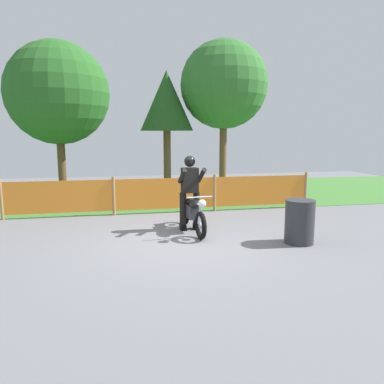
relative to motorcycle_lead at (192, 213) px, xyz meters
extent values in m
cube|color=slate|center=(-0.35, -0.75, -0.44)|extent=(24.00, 24.00, 0.02)
cube|color=#427A33|center=(-0.35, 5.34, -0.43)|extent=(24.00, 6.58, 0.01)
cylinder|color=#997547|center=(-4.53, 2.05, 0.09)|extent=(0.08, 0.08, 1.05)
cylinder|color=#997547|center=(-1.74, 2.05, 0.09)|extent=(0.08, 0.08, 1.05)
cylinder|color=#997547|center=(1.05, 2.05, 0.09)|extent=(0.08, 0.08, 1.05)
cylinder|color=#997547|center=(3.84, 2.05, 0.09)|extent=(0.08, 0.08, 1.05)
cube|color=orange|center=(-3.14, 2.05, 0.11)|extent=(2.71, 0.02, 0.85)
cube|color=orange|center=(-0.35, 2.05, 0.11)|extent=(2.71, 0.02, 0.85)
cube|color=orange|center=(2.45, 2.05, 0.11)|extent=(2.71, 0.02, 0.85)
cylinder|color=brown|center=(-3.61, 6.03, 0.73)|extent=(0.28, 0.28, 2.32)
sphere|color=#286023|center=(-3.61, 6.03, 3.14)|extent=(3.57, 3.57, 3.57)
cylinder|color=brown|center=(0.25, 6.22, 0.71)|extent=(0.28, 0.28, 2.29)
cone|color=#23511E|center=(0.25, 6.22, 2.97)|extent=(2.01, 2.01, 2.23)
cylinder|color=brown|center=(2.46, 6.16, 0.99)|extent=(0.28, 0.28, 2.85)
sphere|color=#33702D|center=(2.46, 6.16, 3.60)|extent=(3.36, 3.36, 3.36)
torus|color=black|center=(0.05, -0.63, -0.14)|extent=(0.15, 0.60, 0.59)
cylinder|color=silver|center=(0.05, -0.63, -0.14)|extent=(0.07, 0.13, 0.13)
torus|color=black|center=(-0.06, 0.66, -0.14)|extent=(0.15, 0.60, 0.59)
cylinder|color=silver|center=(-0.06, 0.66, -0.14)|extent=(0.07, 0.13, 0.13)
cube|color=#38383D|center=(-0.01, 0.06, 0.03)|extent=(0.27, 0.57, 0.30)
ellipsoid|color=black|center=(0.01, -0.15, 0.23)|extent=(0.26, 0.50, 0.20)
cube|color=black|center=(-0.03, 0.29, 0.20)|extent=(0.25, 0.53, 0.09)
cube|color=silver|center=(-0.06, 0.66, 0.19)|extent=(0.18, 0.34, 0.04)
cylinder|color=silver|center=(0.05, -0.58, 0.13)|extent=(0.07, 0.22, 0.53)
sphere|color=white|center=(0.06, -0.72, 0.34)|extent=(0.18, 0.18, 0.17)
cylinder|color=silver|center=(0.05, -0.54, 0.44)|extent=(0.55, 0.08, 0.03)
cylinder|color=silver|center=(0.10, 0.35, -0.20)|extent=(0.11, 0.51, 0.06)
cylinder|color=black|center=(0.14, 0.21, 0.00)|extent=(0.16, 0.16, 0.86)
cube|color=black|center=(0.14, 0.21, -0.37)|extent=(0.13, 0.27, 0.12)
cylinder|color=black|center=(-0.18, 0.18, 0.00)|extent=(0.16, 0.16, 0.86)
cube|color=black|center=(-0.18, 0.18, -0.37)|extent=(0.13, 0.27, 0.12)
cube|color=black|center=(-0.02, 0.20, 0.71)|extent=(0.38, 0.27, 0.56)
cylinder|color=black|center=(0.22, 0.04, 0.83)|extent=(0.14, 0.49, 0.38)
cylinder|color=black|center=(-0.22, 0.00, 0.83)|extent=(0.14, 0.49, 0.38)
sphere|color=black|center=(-0.02, 0.20, 1.13)|extent=(0.27, 0.27, 0.25)
cube|color=black|center=(-0.01, 0.10, 1.13)|extent=(0.18, 0.05, 0.08)
cylinder|color=#2D2D33|center=(1.94, -1.26, 0.01)|extent=(0.58, 0.58, 0.88)
camera|label=1|loc=(-1.55, -7.81, 1.75)|focal=34.16mm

